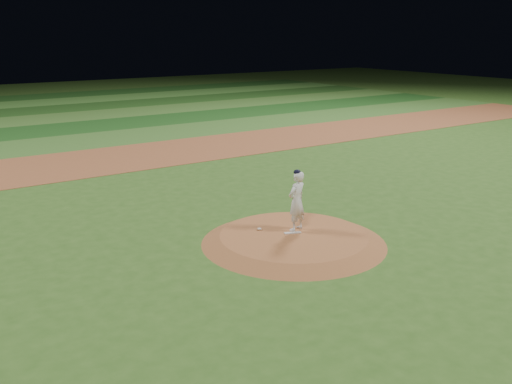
% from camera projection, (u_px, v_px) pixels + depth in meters
% --- Properties ---
extents(ground, '(120.00, 120.00, 0.00)m').
position_uv_depth(ground, '(293.00, 243.00, 17.00)').
color(ground, '#2E551B').
rests_on(ground, ground).
extents(infield_dirt_band, '(70.00, 6.00, 0.02)m').
position_uv_depth(infield_dirt_band, '(120.00, 158.00, 28.16)').
color(infield_dirt_band, brown).
rests_on(infield_dirt_band, ground).
extents(outfield_stripe_0, '(70.00, 5.00, 0.02)m').
position_uv_depth(outfield_stripe_0, '(85.00, 141.00, 32.54)').
color(outfield_stripe_0, '#356324').
rests_on(outfield_stripe_0, ground).
extents(outfield_stripe_1, '(70.00, 5.00, 0.02)m').
position_uv_depth(outfield_stripe_1, '(60.00, 129.00, 36.53)').
color(outfield_stripe_1, '#184616').
rests_on(outfield_stripe_1, ground).
extents(outfield_stripe_2, '(70.00, 5.00, 0.02)m').
position_uv_depth(outfield_stripe_2, '(40.00, 119.00, 40.51)').
color(outfield_stripe_2, '#396826').
rests_on(outfield_stripe_2, ground).
extents(outfield_stripe_3, '(70.00, 5.00, 0.02)m').
position_uv_depth(outfield_stripe_3, '(23.00, 111.00, 44.50)').
color(outfield_stripe_3, '#1E4817').
rests_on(outfield_stripe_3, ground).
extents(outfield_stripe_4, '(70.00, 5.00, 0.02)m').
position_uv_depth(outfield_stripe_4, '(10.00, 105.00, 48.49)').
color(outfield_stripe_4, '#3E792C').
rests_on(outfield_stripe_4, ground).
extents(pitchers_mound, '(5.50, 5.50, 0.25)m').
position_uv_depth(pitchers_mound, '(294.00, 239.00, 16.97)').
color(pitchers_mound, '#94552E').
rests_on(pitchers_mound, ground).
extents(pitching_rubber, '(0.52, 0.31, 0.03)m').
position_uv_depth(pitching_rubber, '(293.00, 233.00, 17.06)').
color(pitching_rubber, beige).
rests_on(pitching_rubber, pitchers_mound).
extents(rosin_bag, '(0.13, 0.13, 0.07)m').
position_uv_depth(rosin_bag, '(259.00, 229.00, 17.33)').
color(rosin_bag, silver).
rests_on(rosin_bag, pitchers_mound).
extents(pitcher_on_mound, '(0.76, 0.60, 1.89)m').
position_uv_depth(pitcher_on_mound, '(297.00, 201.00, 17.08)').
color(pitcher_on_mound, white).
rests_on(pitcher_on_mound, pitchers_mound).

